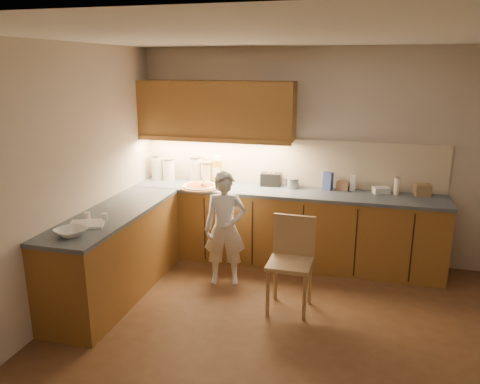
{
  "coord_description": "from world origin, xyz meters",
  "views": [
    {
      "loc": [
        0.5,
        -3.71,
        2.39
      ],
      "look_at": [
        -0.8,
        1.2,
        1.0
      ],
      "focal_mm": 35.0,
      "sensor_mm": 36.0,
      "label": 1
    }
  ],
  "objects_px": {
    "pizza_on_board": "(200,186)",
    "toaster": "(271,179)",
    "wooden_chair": "(291,256)",
    "child": "(225,229)",
    "oil_jug": "(217,171)"
  },
  "relations": [
    {
      "from": "pizza_on_board",
      "to": "toaster",
      "type": "distance_m",
      "value": 0.89
    },
    {
      "from": "child",
      "to": "oil_jug",
      "type": "bearing_deg",
      "value": 99.31
    },
    {
      "from": "oil_jug",
      "to": "toaster",
      "type": "distance_m",
      "value": 0.69
    },
    {
      "from": "child",
      "to": "wooden_chair",
      "type": "relative_size",
      "value": 1.36
    },
    {
      "from": "oil_jug",
      "to": "child",
      "type": "bearing_deg",
      "value": -67.66
    },
    {
      "from": "child",
      "to": "oil_jug",
      "type": "height_order",
      "value": "same"
    },
    {
      "from": "pizza_on_board",
      "to": "oil_jug",
      "type": "relative_size",
      "value": 1.35
    },
    {
      "from": "wooden_chair",
      "to": "oil_jug",
      "type": "distance_m",
      "value": 1.78
    },
    {
      "from": "toaster",
      "to": "child",
      "type": "bearing_deg",
      "value": -112.97
    },
    {
      "from": "pizza_on_board",
      "to": "oil_jug",
      "type": "distance_m",
      "value": 0.36
    },
    {
      "from": "child",
      "to": "wooden_chair",
      "type": "bearing_deg",
      "value": -37.08
    },
    {
      "from": "pizza_on_board",
      "to": "toaster",
      "type": "relative_size",
      "value": 1.84
    },
    {
      "from": "pizza_on_board",
      "to": "child",
      "type": "height_order",
      "value": "child"
    },
    {
      "from": "pizza_on_board",
      "to": "wooden_chair",
      "type": "height_order",
      "value": "pizza_on_board"
    },
    {
      "from": "wooden_chair",
      "to": "oil_jug",
      "type": "bearing_deg",
      "value": 134.54
    }
  ]
}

